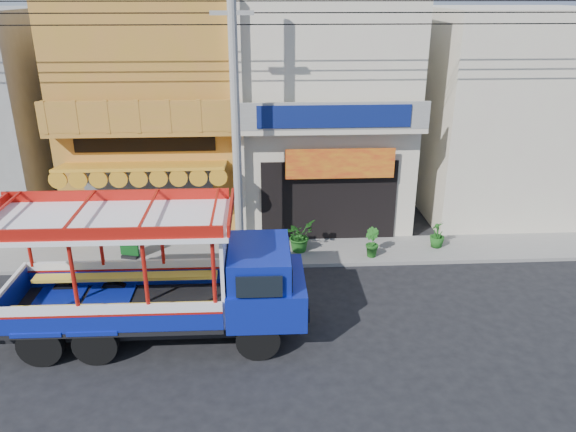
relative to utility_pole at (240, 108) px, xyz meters
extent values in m
plane|color=black|center=(0.85, -3.30, -5.03)|extent=(90.00, 90.00, 0.00)
cube|color=slate|center=(0.85, 0.70, -4.97)|extent=(30.00, 2.00, 0.12)
cube|color=#B18127|center=(-3.15, 4.70, -1.03)|extent=(6.00, 6.00, 8.00)
cube|color=#595B5E|center=(-3.15, 1.68, -3.63)|extent=(4.20, 0.10, 2.60)
cube|color=orange|center=(-3.15, 0.95, -1.98)|extent=(5.20, 1.50, 0.31)
cube|color=#B18127|center=(-3.15, 1.35, -0.98)|extent=(6.00, 0.70, 0.18)
cube|color=#B18127|center=(-3.15, 1.05, -0.43)|extent=(6.00, 0.12, 0.95)
cube|color=black|center=(-3.15, 1.67, -1.48)|extent=(4.50, 0.04, 0.45)
cube|color=beige|center=(2.85, 4.70, -1.03)|extent=(6.00, 6.00, 8.00)
cube|color=black|center=(2.85, 1.68, -3.53)|extent=(4.60, 0.12, 2.80)
cube|color=orange|center=(3.15, 1.40, -2.13)|extent=(3.60, 0.05, 1.00)
cube|color=beige|center=(2.85, 1.35, -0.98)|extent=(6.00, 0.70, 0.18)
cube|color=gray|center=(2.85, 1.05, -0.48)|extent=(6.00, 0.12, 0.85)
cube|color=navy|center=(2.85, 0.98, -0.48)|extent=(4.80, 0.06, 0.70)
cube|color=beige|center=(-0.15, 1.55, -1.03)|extent=(0.35, 0.30, 8.00)
cube|color=beige|center=(9.85, 4.70, -1.23)|extent=(6.00, 6.00, 7.60)
cylinder|color=gray|center=(-0.15, 0.00, -0.53)|extent=(0.26, 0.26, 9.00)
cube|color=gray|center=(-0.15, 0.00, 2.57)|extent=(1.20, 0.12, 0.12)
cylinder|color=black|center=(0.85, 0.00, 2.27)|extent=(28.00, 0.04, 0.04)
cylinder|color=black|center=(0.85, 0.00, 2.57)|extent=(28.00, 0.04, 0.04)
cylinder|color=black|center=(0.85, 0.00, 2.87)|extent=(28.00, 0.04, 0.04)
cylinder|color=black|center=(0.40, -4.90, -4.51)|extent=(1.05, 0.30, 1.05)
cylinder|color=black|center=(0.41, -2.90, -4.51)|extent=(1.05, 0.30, 1.05)
cylinder|color=black|center=(-3.39, -4.88, -4.51)|extent=(1.05, 0.30, 1.05)
cylinder|color=black|center=(-3.38, -2.88, -4.51)|extent=(1.05, 0.30, 1.05)
cylinder|color=black|center=(-4.65, -4.87, -4.51)|extent=(1.05, 0.30, 1.05)
cylinder|color=black|center=(-4.64, -2.87, -4.51)|extent=(1.05, 0.30, 1.05)
cube|color=black|center=(-2.12, -3.89, -4.40)|extent=(7.08, 1.78, 0.29)
cube|color=#0F21A4|center=(0.61, -3.90, -3.82)|extent=(1.91, 2.32, 0.95)
cube|color=#0F21A4|center=(0.46, -3.90, -2.98)|extent=(1.48, 2.14, 0.79)
cube|color=black|center=(1.19, -3.91, -3.03)|extent=(0.07, 1.85, 0.58)
cube|color=black|center=(-2.99, -3.88, -4.19)|extent=(5.22, 2.34, 0.13)
cube|color=#0F21A4|center=(-3.00, -5.00, -3.82)|extent=(5.21, 0.11, 0.63)
cube|color=white|center=(-3.00, -5.00, -3.54)|extent=(5.21, 0.12, 0.23)
cube|color=#0F21A4|center=(-2.98, -2.77, -3.82)|extent=(5.21, 0.11, 0.63)
cube|color=white|center=(-2.98, -2.77, -3.54)|extent=(5.21, 0.12, 0.23)
cylinder|color=#AF150E|center=(-5.43, -2.77, -2.67)|extent=(0.10, 0.10, 1.68)
cube|color=white|center=(-0.36, -3.90, -3.01)|extent=(0.10, 2.13, 2.37)
cube|color=white|center=(-3.09, -3.88, -1.82)|extent=(5.85, 2.61, 0.11)
cube|color=#AF150E|center=(-3.09, -3.88, -1.64)|extent=(5.64, 2.50, 0.27)
cube|color=black|center=(-3.73, 0.49, -4.87)|extent=(0.57, 0.41, 0.09)
cube|color=#0B4214|center=(-3.73, 0.49, -4.39)|extent=(0.61, 0.23, 0.85)
imported|color=#1B5317|center=(1.78, 0.74, -4.37)|extent=(1.27, 1.28, 1.08)
imported|color=#1B5317|center=(4.08, 0.20, -4.44)|extent=(0.56, 0.63, 0.95)
imported|color=#1B5317|center=(6.42, 0.78, -4.46)|extent=(0.70, 0.70, 0.91)
camera|label=1|loc=(0.50, -16.11, 3.15)|focal=35.00mm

